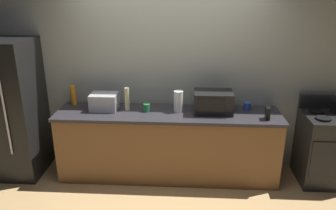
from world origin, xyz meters
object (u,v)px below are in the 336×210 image
(cordless_phone, at_px, (268,113))
(mug_blue, at_px, (247,106))
(bottle_hand_soap, at_px, (127,99))
(paper_towel_roll, at_px, (178,101))
(bottle_dish_soap, at_px, (73,95))
(toaster_oven, at_px, (104,102))
(microwave, at_px, (213,102))
(mug_green, at_px, (147,108))
(stove_range, at_px, (325,148))
(refrigerator, at_px, (10,109))

(cordless_phone, height_order, mug_blue, cordless_phone)
(cordless_phone, relative_size, bottle_hand_soap, 0.50)
(paper_towel_roll, bearing_deg, bottle_dish_soap, 172.71)
(bottle_hand_soap, bearing_deg, toaster_oven, 179.77)
(paper_towel_roll, bearing_deg, mug_blue, 7.15)
(toaster_oven, relative_size, bottle_dish_soap, 1.32)
(microwave, height_order, bottle_dish_soap, microwave)
(paper_towel_roll, relative_size, bottle_dish_soap, 1.05)
(cordless_phone, height_order, mug_green, cordless_phone)
(stove_range, xyz_separation_m, mug_green, (-2.27, 0.02, 0.49))
(stove_range, bearing_deg, microwave, 178.08)
(stove_range, height_order, toaster_oven, toaster_oven)
(cordless_phone, distance_m, mug_blue, 0.36)
(mug_green, bearing_deg, paper_towel_roll, 3.68)
(bottle_hand_soap, relative_size, mug_green, 2.94)
(mug_blue, bearing_deg, cordless_phone, -58.35)
(cordless_phone, bearing_deg, bottle_dish_soap, 177.13)
(cordless_phone, height_order, bottle_hand_soap, bottle_hand_soap)
(paper_towel_roll, bearing_deg, stove_range, -1.54)
(stove_range, xyz_separation_m, cordless_phone, (-0.80, -0.15, 0.51))
(microwave, height_order, cordless_phone, microwave)
(cordless_phone, bearing_deg, bottle_hand_soap, 178.95)
(bottle_dish_soap, bearing_deg, toaster_oven, -20.42)
(stove_range, xyz_separation_m, bottle_dish_soap, (-3.28, 0.23, 0.57))
(bottle_hand_soap, distance_m, mug_blue, 1.54)
(cordless_phone, relative_size, mug_blue, 1.56)
(cordless_phone, distance_m, mug_green, 1.48)
(toaster_oven, distance_m, mug_green, 0.56)
(refrigerator, distance_m, mug_green, 1.78)
(bottle_dish_soap, bearing_deg, stove_range, -4.02)
(stove_range, relative_size, mug_green, 10.63)
(mug_green, bearing_deg, refrigerator, -179.21)
(toaster_oven, bearing_deg, microwave, -0.50)
(refrigerator, xyz_separation_m, microwave, (2.61, 0.05, 0.13))
(mug_blue, bearing_deg, bottle_hand_soap, -176.21)
(toaster_oven, height_order, bottle_dish_soap, bottle_dish_soap)
(cordless_phone, bearing_deg, microwave, 168.64)
(bottle_hand_soap, distance_m, mug_green, 0.27)
(toaster_oven, relative_size, paper_towel_roll, 1.26)
(mug_blue, relative_size, mug_green, 0.95)
(microwave, bearing_deg, bottle_dish_soap, 174.35)
(mug_green, bearing_deg, microwave, 1.61)
(microwave, relative_size, paper_towel_roll, 1.78)
(refrigerator, relative_size, mug_blue, 18.71)
(microwave, height_order, paper_towel_roll, same)
(refrigerator, distance_m, cordless_phone, 3.25)
(paper_towel_roll, relative_size, bottle_hand_soap, 0.91)
(toaster_oven, distance_m, bottle_dish_soap, 0.49)
(refrigerator, distance_m, bottle_hand_soap, 1.53)
(bottle_hand_soap, height_order, bottle_dish_soap, bottle_hand_soap)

